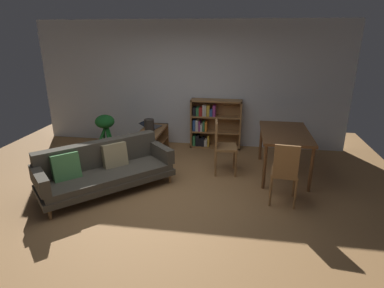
{
  "coord_description": "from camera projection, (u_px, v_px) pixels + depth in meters",
  "views": [
    {
      "loc": [
        1.17,
        -4.19,
        2.44
      ],
      "look_at": [
        0.38,
        0.74,
        0.67
      ],
      "focal_mm": 29.6,
      "sensor_mm": 36.0,
      "label": 1
    }
  ],
  "objects": [
    {
      "name": "desk_speaker",
      "position": [
        149.0,
        126.0,
        6.25
      ],
      "size": [
        0.19,
        0.19,
        0.29
      ],
      "color": "#2D2823",
      "rests_on": "media_console"
    },
    {
      "name": "dining_table",
      "position": [
        285.0,
        136.0,
        5.54
      ],
      "size": [
        0.82,
        1.38,
        0.8
      ],
      "color": "brown",
      "rests_on": "ground_plane"
    },
    {
      "name": "dining_chair_far",
      "position": [
        222.0,
        144.0,
        5.66
      ],
      "size": [
        0.43,
        0.46,
        0.97
      ],
      "color": "olive",
      "rests_on": "ground_plane"
    },
    {
      "name": "back_wall_panel",
      "position": [
        189.0,
        85.0,
        6.95
      ],
      "size": [
        6.8,
        0.1,
        2.7
      ],
      "primitive_type": "cube",
      "color": "silver",
      "rests_on": "ground_plane"
    },
    {
      "name": "ground_plane",
      "position": [
        160.0,
        199.0,
        4.89
      ],
      "size": [
        8.16,
        8.16,
        0.0
      ],
      "primitive_type": "plane",
      "color": "#9E7042"
    },
    {
      "name": "potted_floor_plant",
      "position": [
        105.0,
        128.0,
        6.67
      ],
      "size": [
        0.4,
        0.41,
        0.82
      ],
      "color": "#9E9389",
      "rests_on": "ground_plane"
    },
    {
      "name": "bookshelf",
      "position": [
        212.0,
        124.0,
        6.98
      ],
      "size": [
        1.1,
        0.29,
        1.07
      ],
      "color": "olive",
      "rests_on": "ground_plane"
    },
    {
      "name": "fabric_couch",
      "position": [
        104.0,
        168.0,
        5.09
      ],
      "size": [
        2.04,
        2.02,
        0.77
      ],
      "color": "olive",
      "rests_on": "ground_plane"
    },
    {
      "name": "media_console",
      "position": [
        152.0,
        143.0,
        6.58
      ],
      "size": [
        0.45,
        1.1,
        0.54
      ],
      "color": "brown",
      "rests_on": "ground_plane"
    },
    {
      "name": "open_laptop",
      "position": [
        151.0,
        126.0,
        6.71
      ],
      "size": [
        0.46,
        0.39,
        0.1
      ],
      "color": "#333338",
      "rests_on": "media_console"
    },
    {
      "name": "dining_chair_near",
      "position": [
        285.0,
        171.0,
        4.59
      ],
      "size": [
        0.42,
        0.46,
        0.97
      ],
      "color": "olive",
      "rests_on": "ground_plane"
    }
  ]
}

